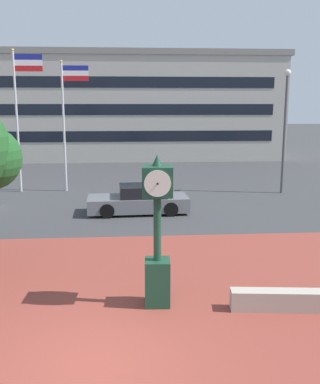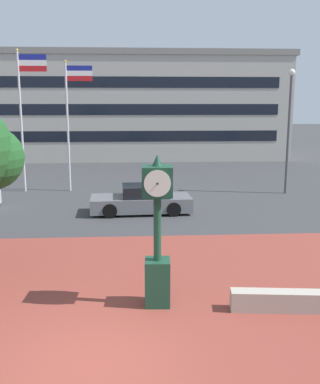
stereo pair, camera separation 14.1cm
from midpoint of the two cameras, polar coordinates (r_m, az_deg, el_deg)
name	(u,v)px [view 1 (the left image)]	position (r m, az deg, el deg)	size (l,w,h in m)	color
ground_plane	(93,363)	(9.34, -9.01, -20.80)	(200.00, 200.00, 0.00)	#38383A
plaza_brick_paving	(100,312)	(11.22, -8.10, -14.94)	(44.00, 12.32, 0.01)	brown
planter_wall	(297,301)	(11.56, 16.76, -13.15)	(3.20, 0.40, 0.50)	#ADA393
street_clock	(157,234)	(10.85, -0.71, -5.39)	(0.75, 0.84, 3.76)	#19422D
car_street_far	(139,200)	(20.43, -2.89, -1.08)	(4.62, 2.07, 1.28)	slate
flagpole_primary	(20,109)	(26.14, -17.68, 10.10)	(1.61, 0.14, 7.83)	silver
flagpole_secondary	(66,116)	(25.69, -12.05, 9.51)	(1.52, 0.14, 7.25)	silver
civic_building	(131,106)	(42.93, -3.87, 10.92)	(27.32, 10.56, 9.37)	#B2ADA3
street_lamp_post	(285,119)	(25.46, 15.56, 9.00)	(0.36, 0.36, 6.73)	#4C4C51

